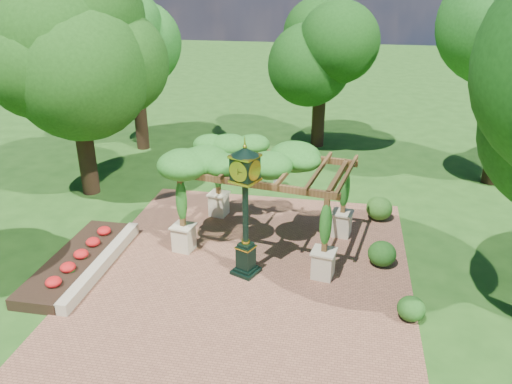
# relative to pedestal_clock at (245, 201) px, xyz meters

# --- Properties ---
(ground) EXTENTS (120.00, 120.00, 0.00)m
(ground) POSITION_rel_pedestal_clock_xyz_m (0.06, -1.07, -2.53)
(ground) COLOR #1E4714
(ground) RESTS_ON ground
(brick_plaza) EXTENTS (10.00, 12.00, 0.04)m
(brick_plaza) POSITION_rel_pedestal_clock_xyz_m (0.06, -0.07, -2.51)
(brick_plaza) COLOR brown
(brick_plaza) RESTS_ON ground
(border_wall) EXTENTS (0.35, 5.00, 0.40)m
(border_wall) POSITION_rel_pedestal_clock_xyz_m (-4.54, -0.57, -2.33)
(border_wall) COLOR #C6B793
(border_wall) RESTS_ON ground
(flower_bed) EXTENTS (1.50, 5.00, 0.36)m
(flower_bed) POSITION_rel_pedestal_clock_xyz_m (-5.44, -0.57, -2.35)
(flower_bed) COLOR red
(flower_bed) RESTS_ON ground
(pedestal_clock) EXTENTS (1.09, 1.09, 4.22)m
(pedestal_clock) POSITION_rel_pedestal_clock_xyz_m (0.00, 0.00, 0.00)
(pedestal_clock) COLOR black
(pedestal_clock) RESTS_ON brick_plaza
(pergola) EXTENTS (6.08, 4.38, 3.51)m
(pergola) POSITION_rel_pedestal_clock_xyz_m (0.26, 2.06, 0.35)
(pergola) COLOR beige
(pergola) RESTS_ON brick_plaza
(sundial) EXTENTS (0.67, 0.67, 0.96)m
(sundial) POSITION_rel_pedestal_clock_xyz_m (-0.05, 7.03, -2.11)
(sundial) COLOR #97978F
(sundial) RESTS_ON ground
(shrub_front) EXTENTS (0.94, 0.94, 0.67)m
(shrub_front) POSITION_rel_pedestal_clock_xyz_m (4.84, -1.45, -2.15)
(shrub_front) COLOR #1E4F16
(shrub_front) RESTS_ON brick_plaza
(shrub_mid) EXTENTS (1.01, 1.01, 0.81)m
(shrub_mid) POSITION_rel_pedestal_clock_xyz_m (4.20, 1.26, -2.08)
(shrub_mid) COLOR #1D4C15
(shrub_mid) RESTS_ON brick_plaza
(shrub_back) EXTENTS (1.16, 1.16, 0.89)m
(shrub_back) POSITION_rel_pedestal_clock_xyz_m (4.24, 4.63, -2.05)
(shrub_back) COLOR #30651D
(shrub_back) RESTS_ON brick_plaza
(tree_west_near) EXTENTS (5.19, 5.19, 9.04)m
(tree_west_near) POSITION_rel_pedestal_clock_xyz_m (-7.86, 5.10, 3.69)
(tree_west_near) COLOR #332014
(tree_west_near) RESTS_ON ground
(tree_west_far) EXTENTS (4.12, 4.12, 7.78)m
(tree_west_far) POSITION_rel_pedestal_clock_xyz_m (-7.98, 11.20, 2.81)
(tree_west_far) COLOR black
(tree_west_far) RESTS_ON ground
(tree_north) EXTENTS (3.88, 3.88, 7.42)m
(tree_north) POSITION_rel_pedestal_clock_xyz_m (1.28, 13.35, 2.55)
(tree_north) COLOR #301E13
(tree_north) RESTS_ON ground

